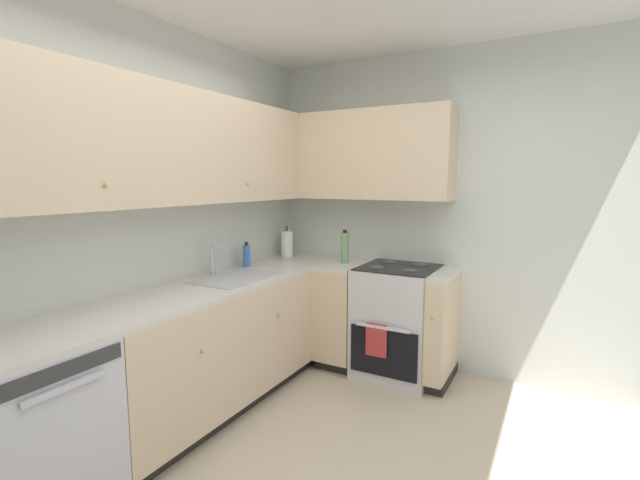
# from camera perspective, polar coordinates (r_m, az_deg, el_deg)

# --- Properties ---
(wall_back) EXTENTS (3.96, 0.05, 2.67)m
(wall_back) POSITION_cam_1_polar(r_m,az_deg,el_deg) (3.03, -24.70, 1.67)
(wall_back) COLOR silver
(wall_back) RESTS_ON ground_plane
(wall_right) EXTENTS (0.05, 3.12, 2.67)m
(wall_right) POSITION_cam_1_polar(r_m,az_deg,el_deg) (3.85, 15.48, 3.22)
(wall_right) COLOR silver
(wall_right) RESTS_ON ground_plane
(dishwasher) EXTENTS (0.60, 0.63, 0.87)m
(dishwasher) POSITION_cam_1_polar(r_m,az_deg,el_deg) (2.62, -33.30, -20.37)
(dishwasher) COLOR silver
(dishwasher) RESTS_ON ground_plane
(lower_cabinets_back) EXTENTS (1.79, 0.62, 0.87)m
(lower_cabinets_back) POSITION_cam_1_polar(r_m,az_deg,el_deg) (3.28, -14.00, -13.58)
(lower_cabinets_back) COLOR beige
(lower_cabinets_back) RESTS_ON ground_plane
(countertop_back) EXTENTS (2.99, 0.60, 0.03)m
(countertop_back) POSITION_cam_1_polar(r_m,az_deg,el_deg) (3.14, -14.25, -5.96)
(countertop_back) COLOR beige
(countertop_back) RESTS_ON lower_cabinets_back
(lower_cabinets_right) EXTENTS (0.62, 1.10, 0.87)m
(lower_cabinets_right) POSITION_cam_1_polar(r_m,az_deg,el_deg) (3.86, 6.84, -10.11)
(lower_cabinets_right) COLOR beige
(lower_cabinets_right) RESTS_ON ground_plane
(countertop_right) EXTENTS (0.60, 1.10, 0.03)m
(countertop_right) POSITION_cam_1_polar(r_m,az_deg,el_deg) (3.75, 6.93, -3.59)
(countertop_right) COLOR beige
(countertop_right) RESTS_ON lower_cabinets_right
(oven_range) EXTENTS (0.68, 0.62, 1.05)m
(oven_range) POSITION_cam_1_polar(r_m,az_deg,el_deg) (3.80, 9.98, -10.14)
(oven_range) COLOR silver
(oven_range) RESTS_ON ground_plane
(upper_cabinets_back) EXTENTS (2.67, 0.34, 0.74)m
(upper_cabinets_back) POSITION_cam_1_polar(r_m,az_deg,el_deg) (3.05, -18.89, 11.29)
(upper_cabinets_back) COLOR beige
(upper_cabinets_right) EXTENTS (0.32, 1.63, 0.74)m
(upper_cabinets_right) POSITION_cam_1_polar(r_m,az_deg,el_deg) (3.90, 4.90, 10.78)
(upper_cabinets_right) COLOR beige
(sink) EXTENTS (0.62, 0.40, 0.10)m
(sink) POSITION_cam_1_polar(r_m,az_deg,el_deg) (3.32, -10.74, -5.53)
(sink) COLOR #B7B7BC
(sink) RESTS_ON countertop_back
(faucet) EXTENTS (0.07, 0.16, 0.23)m
(faucet) POSITION_cam_1_polar(r_m,az_deg,el_deg) (3.43, -13.45, -2.21)
(faucet) COLOR silver
(faucet) RESTS_ON countertop_back
(soap_bottle) EXTENTS (0.06, 0.06, 0.21)m
(soap_bottle) POSITION_cam_1_polar(r_m,az_deg,el_deg) (3.72, -9.46, -2.01)
(soap_bottle) COLOR #3F72BF
(soap_bottle) RESTS_ON countertop_back
(paper_towel_roll) EXTENTS (0.11, 0.11, 0.30)m
(paper_towel_roll) POSITION_cam_1_polar(r_m,az_deg,el_deg) (4.17, -4.29, -0.49)
(paper_towel_roll) COLOR white
(paper_towel_roll) RESTS_ON countertop_back
(oil_bottle) EXTENTS (0.07, 0.07, 0.29)m
(oil_bottle) POSITION_cam_1_polar(r_m,az_deg,el_deg) (3.83, 3.23, -0.98)
(oil_bottle) COLOR #729E66
(oil_bottle) RESTS_ON countertop_right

